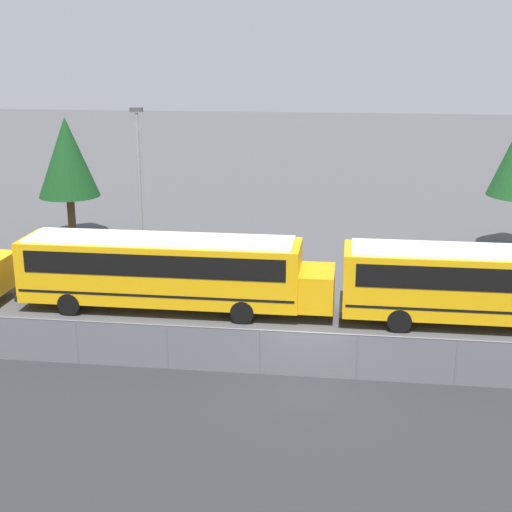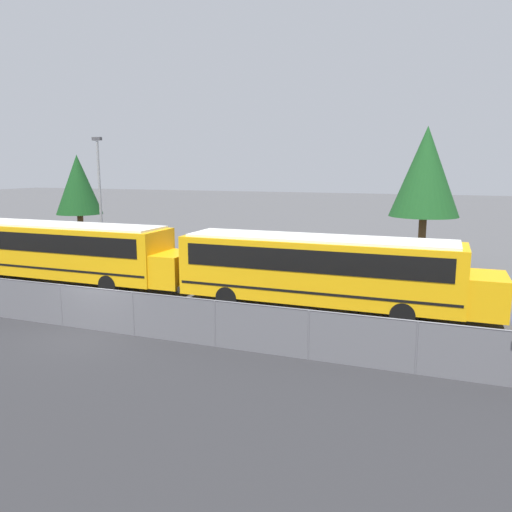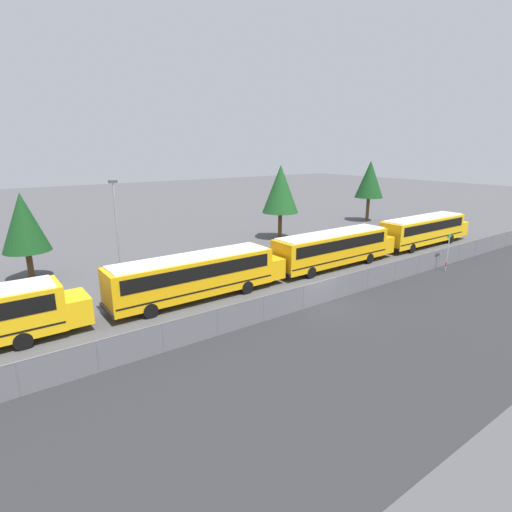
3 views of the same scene
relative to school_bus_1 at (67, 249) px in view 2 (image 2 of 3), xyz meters
The scene contains 7 objects.
ground_plane 8.34m from the school_bus_1, 42.50° to the right, with size 200.00×200.00×0.00m, color #4C4C4F.
fence 8.21m from the school_bus_1, 42.51° to the right, with size 65.01×0.07×1.57m.
school_bus_1 is the anchor object (origin of this frame).
school_bus_2 12.93m from the school_bus_1, ahead, with size 12.69×2.56×3.00m.
light_pole 7.55m from the school_bus_1, 114.47° to the left, with size 0.60×0.24×7.57m.
tree_2 19.96m from the school_bus_1, 34.41° to the left, with size 3.95×3.95×8.06m.
tree_3 14.10m from the school_bus_1, 127.32° to the left, with size 3.38×3.38×6.67m.
Camera 2 is at (11.30, -13.93, 5.72)m, focal length 35.00 mm.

